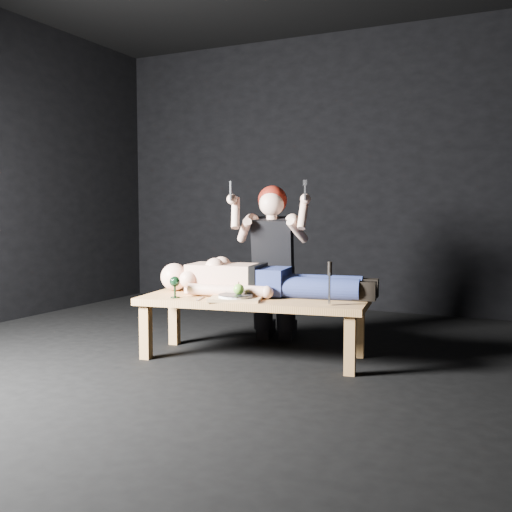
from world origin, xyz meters
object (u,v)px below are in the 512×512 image
serving_tray (236,299)px  goblet (175,287)px  carving_knife (330,283)px  lying_man (266,277)px  table (253,328)px  kneeling_woman (274,262)px

serving_tray → goblet: bearing=-169.1°
serving_tray → goblet: (-0.45, -0.09, 0.07)m
carving_knife → serving_tray: bearing=178.4°
lying_man → serving_tray: lying_man is taller
table → kneeling_woman: 0.74m
kneeling_woman → goblet: kneeling_woman is taller
lying_man → serving_tray: size_ratio=4.80×
carving_knife → table: bearing=162.4°
lying_man → serving_tray: 0.37m
table → lying_man: (0.03, 0.16, 0.36)m
kneeling_woman → serving_tray: 0.80m
lying_man → carving_knife: bearing=-32.0°
table → kneeling_woman: kneeling_woman is taller
table → carving_knife: size_ratio=5.63×
table → goblet: (-0.50, -0.27, 0.30)m
serving_tray → goblet: goblet is taller
goblet → serving_tray: bearing=10.9°
table → serving_tray: (-0.05, -0.18, 0.24)m
lying_man → carving_knife: carving_knife is taller
kneeling_woman → carving_knife: (0.71, -0.69, -0.06)m
carving_knife → lying_man: bearing=148.0°
lying_man → table: bearing=-109.3°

